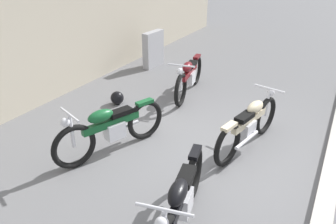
{
  "coord_description": "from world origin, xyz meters",
  "views": [
    {
      "loc": [
        -4.27,
        -1.59,
        3.04
      ],
      "look_at": [
        0.09,
        0.82,
        0.55
      ],
      "focal_mm": 35.45,
      "sensor_mm": 36.0,
      "label": 1
    }
  ],
  "objects_px": {
    "stone_marker": "(153,49)",
    "motorcycle_maroon": "(189,76)",
    "motorcycle_green": "(111,128)",
    "helmet": "(117,98)",
    "motorcycle_cream": "(249,125)",
    "motorcycle_black": "(181,202)"
  },
  "relations": [
    {
      "from": "motorcycle_black",
      "to": "motorcycle_cream",
      "type": "height_order",
      "value": "motorcycle_black"
    },
    {
      "from": "helmet",
      "to": "motorcycle_black",
      "type": "xyz_separation_m",
      "value": [
        -2.51,
        -2.8,
        0.29
      ]
    },
    {
      "from": "motorcycle_maroon",
      "to": "motorcycle_black",
      "type": "height_order",
      "value": "motorcycle_maroon"
    },
    {
      "from": "stone_marker",
      "to": "motorcycle_maroon",
      "type": "bearing_deg",
      "value": -127.3
    },
    {
      "from": "stone_marker",
      "to": "motorcycle_cream",
      "type": "relative_size",
      "value": 0.5
    },
    {
      "from": "motorcycle_green",
      "to": "motorcycle_maroon",
      "type": "bearing_deg",
      "value": -160.56
    },
    {
      "from": "stone_marker",
      "to": "motorcycle_black",
      "type": "distance_m",
      "value": 6.09
    },
    {
      "from": "motorcycle_green",
      "to": "motorcycle_black",
      "type": "xyz_separation_m",
      "value": [
        -0.98,
        -1.75,
        -0.01
      ]
    },
    {
      "from": "motorcycle_maroon",
      "to": "motorcycle_cream",
      "type": "xyz_separation_m",
      "value": [
        -1.54,
        -1.84,
        -0.01
      ]
    },
    {
      "from": "motorcycle_cream",
      "to": "helmet",
      "type": "bearing_deg",
      "value": 95.3
    },
    {
      "from": "helmet",
      "to": "motorcycle_maroon",
      "type": "distance_m",
      "value": 1.67
    },
    {
      "from": "stone_marker",
      "to": "helmet",
      "type": "xyz_separation_m",
      "value": [
        -2.53,
        -0.62,
        -0.35
      ]
    },
    {
      "from": "helmet",
      "to": "motorcycle_maroon",
      "type": "height_order",
      "value": "motorcycle_maroon"
    },
    {
      "from": "helmet",
      "to": "motorcycle_black",
      "type": "relative_size",
      "value": 0.14
    },
    {
      "from": "motorcycle_black",
      "to": "motorcycle_maroon",
      "type": "bearing_deg",
      "value": -167.45
    },
    {
      "from": "motorcycle_black",
      "to": "motorcycle_cream",
      "type": "distance_m",
      "value": 2.19
    },
    {
      "from": "stone_marker",
      "to": "motorcycle_cream",
      "type": "xyz_separation_m",
      "value": [
        -2.86,
        -3.56,
        -0.06
      ]
    },
    {
      "from": "stone_marker",
      "to": "helmet",
      "type": "distance_m",
      "value": 2.63
    },
    {
      "from": "stone_marker",
      "to": "motorcycle_maroon",
      "type": "xyz_separation_m",
      "value": [
        -1.32,
        -1.73,
        -0.05
      ]
    },
    {
      "from": "stone_marker",
      "to": "motorcycle_green",
      "type": "xyz_separation_m",
      "value": [
        -4.07,
        -1.67,
        -0.05
      ]
    },
    {
      "from": "helmet",
      "to": "motorcycle_green",
      "type": "bearing_deg",
      "value": -145.71
    },
    {
      "from": "motorcycle_green",
      "to": "motorcycle_maroon",
      "type": "height_order",
      "value": "motorcycle_green"
    }
  ]
}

